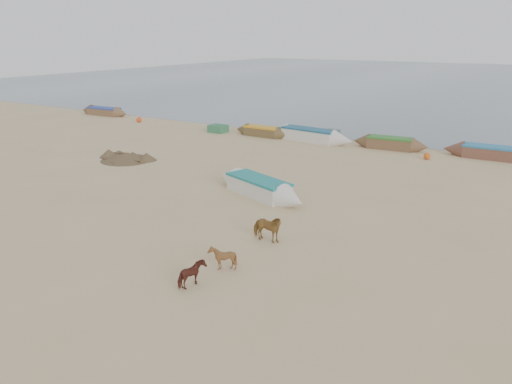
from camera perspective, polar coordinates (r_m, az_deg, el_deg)
ground at (r=19.98m, az=-6.04°, el=-5.70°), size 140.00×140.00×0.00m
sea at (r=97.44m, az=25.27°, el=11.32°), size 160.00×160.00×0.00m
cow_adult at (r=19.68m, az=1.25°, el=-4.17°), size 1.37×0.66×1.14m
calf_front at (r=17.53m, az=-3.88°, el=-7.50°), size 0.90×0.83×0.88m
calf_right at (r=16.47m, az=-7.27°, el=-9.39°), size 0.93×1.01×0.86m
near_canoe at (r=25.40m, az=0.29°, el=0.61°), size 6.58×3.49×0.90m
debris_pile at (r=33.73m, az=-14.57°, el=3.95°), size 3.99×3.99×0.48m
waterline_canoes at (r=36.94m, az=15.12°, el=5.36°), size 58.47×2.93×0.98m
beach_clutter at (r=35.91m, az=19.90°, el=4.36°), size 45.71×4.58×0.64m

